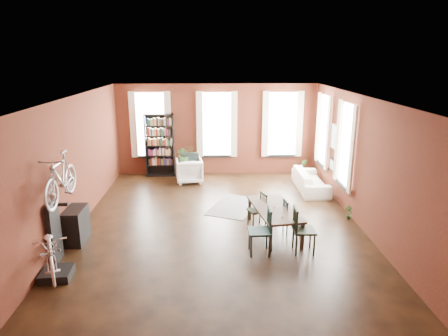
{
  "coord_description": "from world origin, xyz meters",
  "views": [
    {
      "loc": [
        -0.16,
        -9.38,
        4.13
      ],
      "look_at": [
        0.14,
        0.6,
        1.3
      ],
      "focal_mm": 32.0,
      "sensor_mm": 36.0,
      "label": 1
    }
  ],
  "objects_px": {
    "dining_table": "(274,220)",
    "cream_sofa": "(311,177)",
    "bike_trainer": "(57,274)",
    "dining_chair_c": "(304,230)",
    "dining_chair_d": "(292,217)",
    "bookshelf": "(160,145)",
    "white_armchair": "(189,169)",
    "plant_stand": "(185,171)",
    "bicycle_floor": "(49,232)",
    "dining_chair_a": "(259,231)",
    "console_table": "(76,225)",
    "dining_chair_b": "(257,210)"
  },
  "relations": [
    {
      "from": "bike_trainer",
      "to": "plant_stand",
      "type": "bearing_deg",
      "value": 72.12
    },
    {
      "from": "dining_table",
      "to": "dining_chair_d",
      "type": "xyz_separation_m",
      "value": [
        0.43,
        -0.02,
        0.1
      ]
    },
    {
      "from": "bookshelf",
      "to": "white_armchair",
      "type": "bearing_deg",
      "value": -37.07
    },
    {
      "from": "dining_chair_d",
      "to": "cream_sofa",
      "type": "distance_m",
      "value": 3.44
    },
    {
      "from": "bike_trainer",
      "to": "console_table",
      "type": "xyz_separation_m",
      "value": [
        -0.1,
        1.57,
        0.32
      ]
    },
    {
      "from": "cream_sofa",
      "to": "bike_trainer",
      "type": "relative_size",
      "value": 3.74
    },
    {
      "from": "dining_chair_d",
      "to": "white_armchair",
      "type": "relative_size",
      "value": 0.97
    },
    {
      "from": "dining_chair_b",
      "to": "bicycle_floor",
      "type": "bearing_deg",
      "value": -79.06
    },
    {
      "from": "dining_chair_d",
      "to": "bike_trainer",
      "type": "xyz_separation_m",
      "value": [
        -4.9,
        -1.86,
        -0.35
      ]
    },
    {
      "from": "cream_sofa",
      "to": "bicycle_floor",
      "type": "height_order",
      "value": "bicycle_floor"
    },
    {
      "from": "bike_trainer",
      "to": "plant_stand",
      "type": "xyz_separation_m",
      "value": [
        2.06,
        6.37,
        0.18
      ]
    },
    {
      "from": "bookshelf",
      "to": "console_table",
      "type": "distance_m",
      "value": 5.4
    },
    {
      "from": "dining_chair_d",
      "to": "bookshelf",
      "type": "height_order",
      "value": "bookshelf"
    },
    {
      "from": "dining_chair_b",
      "to": "bike_trainer",
      "type": "bearing_deg",
      "value": -79.23
    },
    {
      "from": "dining_chair_a",
      "to": "bike_trainer",
      "type": "distance_m",
      "value": 4.12
    },
    {
      "from": "dining_table",
      "to": "plant_stand",
      "type": "height_order",
      "value": "dining_table"
    },
    {
      "from": "dining_chair_c",
      "to": "white_armchair",
      "type": "relative_size",
      "value": 1.15
    },
    {
      "from": "dining_chair_d",
      "to": "white_armchair",
      "type": "bearing_deg",
      "value": 26.97
    },
    {
      "from": "dining_table",
      "to": "plant_stand",
      "type": "relative_size",
      "value": 3.65
    },
    {
      "from": "dining_chair_d",
      "to": "bike_trainer",
      "type": "bearing_deg",
      "value": 104.77
    },
    {
      "from": "dining_chair_b",
      "to": "dining_chair_c",
      "type": "xyz_separation_m",
      "value": [
        0.87,
        -1.34,
        0.07
      ]
    },
    {
      "from": "dining_chair_c",
      "to": "dining_chair_b",
      "type": "bearing_deg",
      "value": 34.21
    },
    {
      "from": "console_table",
      "to": "dining_chair_b",
      "type": "bearing_deg",
      "value": 9.34
    },
    {
      "from": "white_armchair",
      "to": "dining_chair_b",
      "type": "bearing_deg",
      "value": 109.04
    },
    {
      "from": "dining_table",
      "to": "dining_chair_c",
      "type": "height_order",
      "value": "dining_chair_c"
    },
    {
      "from": "dining_table",
      "to": "bicycle_floor",
      "type": "relative_size",
      "value": 1.18
    },
    {
      "from": "dining_chair_a",
      "to": "bookshelf",
      "type": "xyz_separation_m",
      "value": [
        -2.83,
        5.89,
        0.58
      ]
    },
    {
      "from": "bicycle_floor",
      "to": "dining_table",
      "type": "bearing_deg",
      "value": -0.71
    },
    {
      "from": "dining_table",
      "to": "bookshelf",
      "type": "bearing_deg",
      "value": 114.5
    },
    {
      "from": "dining_chair_c",
      "to": "dining_chair_d",
      "type": "height_order",
      "value": "dining_chair_c"
    },
    {
      "from": "plant_stand",
      "to": "dining_table",
      "type": "bearing_deg",
      "value": -61.77
    },
    {
      "from": "dining_chair_c",
      "to": "console_table",
      "type": "relative_size",
      "value": 1.27
    },
    {
      "from": "bookshelf",
      "to": "console_table",
      "type": "bearing_deg",
      "value": -103.83
    },
    {
      "from": "bike_trainer",
      "to": "console_table",
      "type": "bearing_deg",
      "value": 93.83
    },
    {
      "from": "dining_chair_b",
      "to": "dining_chair_c",
      "type": "bearing_deg",
      "value": 14.94
    },
    {
      "from": "bookshelf",
      "to": "dining_chair_b",
      "type": "bearing_deg",
      "value": -57.01
    },
    {
      "from": "dining_chair_d",
      "to": "cream_sofa",
      "type": "height_order",
      "value": "dining_chair_d"
    },
    {
      "from": "bicycle_floor",
      "to": "dining_chair_c",
      "type": "bearing_deg",
      "value": -12.93
    },
    {
      "from": "dining_chair_c",
      "to": "plant_stand",
      "type": "relative_size",
      "value": 1.92
    },
    {
      "from": "bookshelf",
      "to": "plant_stand",
      "type": "relative_size",
      "value": 4.18
    },
    {
      "from": "console_table",
      "to": "bicycle_floor",
      "type": "relative_size",
      "value": 0.49
    },
    {
      "from": "console_table",
      "to": "bike_trainer",
      "type": "bearing_deg",
      "value": -86.17
    },
    {
      "from": "bookshelf",
      "to": "bicycle_floor",
      "type": "height_order",
      "value": "bookshelf"
    },
    {
      "from": "cream_sofa",
      "to": "dining_chair_d",
      "type": "bearing_deg",
      "value": 159.09
    },
    {
      "from": "bicycle_floor",
      "to": "dining_chair_a",
      "type": "bearing_deg",
      "value": -10.94
    },
    {
      "from": "white_armchair",
      "to": "bookshelf",
      "type": "bearing_deg",
      "value": -44.77
    },
    {
      "from": "dining_table",
      "to": "cream_sofa",
      "type": "distance_m",
      "value": 3.6
    },
    {
      "from": "bookshelf",
      "to": "bicycle_floor",
      "type": "distance_m",
      "value": 6.91
    },
    {
      "from": "bookshelf",
      "to": "white_armchair",
      "type": "relative_size",
      "value": 2.5
    },
    {
      "from": "dining_chair_c",
      "to": "white_armchair",
      "type": "xyz_separation_m",
      "value": [
        -2.74,
        5.05,
        -0.07
      ]
    }
  ]
}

